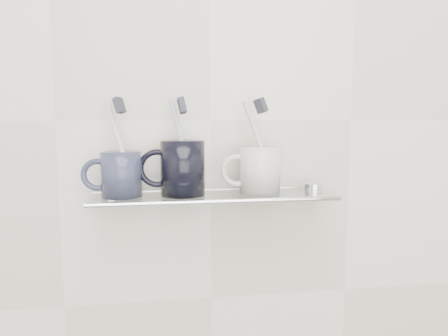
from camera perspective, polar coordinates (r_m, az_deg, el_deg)
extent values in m
plane|color=silver|center=(0.94, -1.78, 6.23)|extent=(2.50, 0.00, 2.50)
cube|color=silver|center=(0.90, -1.28, -3.70)|extent=(0.50, 0.12, 0.01)
cylinder|color=silver|center=(0.85, -0.81, -4.43)|extent=(0.50, 0.01, 0.01)
cylinder|color=silver|center=(0.95, -14.39, -4.06)|extent=(0.02, 0.03, 0.02)
cylinder|color=silver|center=(0.99, 10.50, -3.41)|extent=(0.02, 0.03, 0.02)
cylinder|color=#22273E|center=(0.89, -13.26, -0.81)|extent=(0.09, 0.09, 0.09)
torus|color=#22273E|center=(0.90, -16.19, -0.86)|extent=(0.07, 0.01, 0.07)
cylinder|color=silver|center=(0.89, -13.37, 2.79)|extent=(0.06, 0.05, 0.18)
cube|color=#2C2E38|center=(0.88, -13.53, 7.96)|extent=(0.03, 0.03, 0.03)
cylinder|color=black|center=(0.89, -5.42, 0.01)|extent=(0.12, 0.12, 0.11)
torus|color=black|center=(0.89, -8.69, -0.05)|extent=(0.08, 0.01, 0.08)
cylinder|color=#A3AED3|center=(0.88, -5.45, 2.94)|extent=(0.05, 0.05, 0.19)
cube|color=#2C2E38|center=(0.88, -5.52, 8.13)|extent=(0.02, 0.03, 0.04)
cylinder|color=silver|center=(0.91, 4.72, -0.26)|extent=(0.11, 0.11, 0.10)
torus|color=silver|center=(0.90, 1.72, -0.33)|extent=(0.07, 0.01, 0.07)
cylinder|color=beige|center=(0.91, 4.76, 3.06)|extent=(0.08, 0.02, 0.18)
cube|color=#2C2E38|center=(0.90, 4.81, 8.12)|extent=(0.03, 0.03, 0.04)
cylinder|color=silver|center=(0.95, 11.61, -2.47)|extent=(0.04, 0.04, 0.02)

